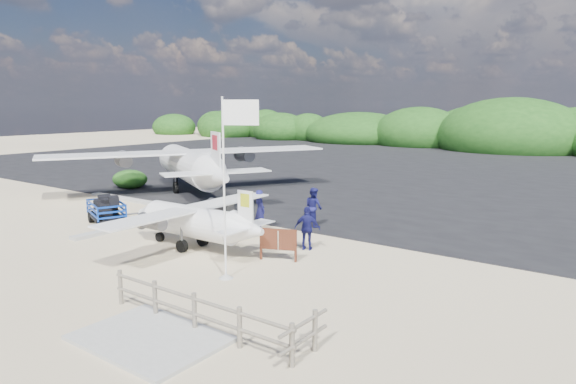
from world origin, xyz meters
name	(u,v)px	position (x,y,z in m)	size (l,w,h in m)	color
ground	(182,248)	(0.00, 0.00, 0.00)	(160.00, 160.00, 0.00)	beige
asphalt_apron	(446,170)	(0.00, 30.00, 0.00)	(90.00, 50.00, 0.04)	#B2B2B2
lagoon	(86,213)	(-9.00, 1.50, 0.00)	(9.00, 7.00, 0.40)	#B2B2B2
walkway_pad	(150,340)	(5.50, -6.00, 0.00)	(3.50, 2.50, 0.10)	#B2B2B2
vegetation_band	(515,150)	(0.00, 55.00, 0.00)	(124.00, 8.00, 4.40)	#B2B2B2
fence	(195,331)	(6.00, -5.00, 0.00)	(6.40, 2.00, 1.10)	#B2B2B2
baggage_cart	(107,225)	(-5.76, 0.54, 0.00)	(2.66, 1.52, 1.33)	#0C3AB7
flagpole	(226,278)	(3.89, -1.62, 0.00)	(1.17, 0.49, 5.85)	white
signboard	(278,261)	(4.11, 0.89, 0.00)	(1.48, 0.14, 1.22)	#582A19
crew_a	(260,210)	(0.59, 4.15, 0.91)	(0.67, 0.44, 1.82)	#161755
crew_b	(314,207)	(2.21, 6.08, 0.92)	(0.89, 0.70, 1.84)	#161755
crew_c	(307,228)	(4.16, 2.69, 0.86)	(1.01, 0.42, 1.72)	#161755
aircraft_small	(362,166)	(-7.50, 28.83, 0.00)	(6.84, 6.84, 2.46)	#B2B2B2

